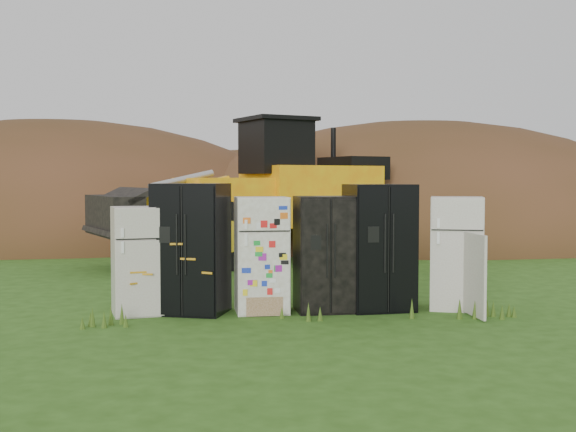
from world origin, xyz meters
name	(u,v)px	position (x,y,z in m)	size (l,w,h in m)	color
ground	(297,311)	(0.00, 0.00, 0.00)	(120.00, 120.00, 0.00)	#2C5115
fridge_leftmost	(137,261)	(-2.35, -0.04, 0.79)	(0.70, 0.67, 1.58)	silver
fridge_black_side	(191,248)	(-1.56, 0.00, 0.96)	(1.00, 0.79, 1.92)	black
fridge_sticker	(262,255)	(-0.53, -0.02, 0.86)	(0.77, 0.71, 1.72)	white
fridge_dark_mid	(326,254)	(0.43, -0.02, 0.86)	(0.88, 0.72, 1.73)	black
fridge_black_right	(379,247)	(1.26, 0.03, 0.95)	(0.95, 0.79, 1.90)	black
fridge_open_door	(456,253)	(2.45, 0.01, 0.86)	(0.78, 0.72, 1.71)	silver
wheel_loader	(243,190)	(-0.65, 6.37, 1.73)	(7.13, 2.89, 3.45)	yellow
dirt_mound_right	(421,239)	(5.35, 12.60, 0.00)	(17.16, 12.58, 7.74)	#422E15
dirt_mound_left	(56,238)	(-6.77, 14.01, 0.00)	(17.78, 13.34, 7.88)	#422E15
dirt_mound_back	(267,227)	(0.59, 18.88, 0.00)	(16.63, 11.09, 6.38)	#422E15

